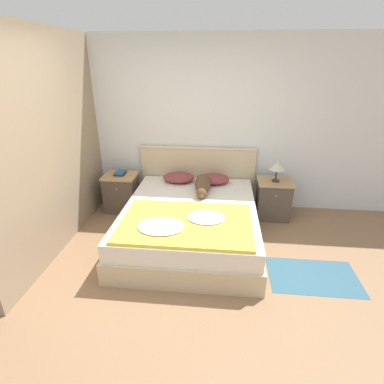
{
  "coord_description": "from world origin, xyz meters",
  "views": [
    {
      "loc": [
        0.47,
        -2.39,
        2.2
      ],
      "look_at": [
        0.1,
        1.21,
        0.59
      ],
      "focal_mm": 28.0,
      "sensor_mm": 36.0,
      "label": 1
    }
  ],
  "objects_px": {
    "book_stack": "(120,173)",
    "table_lamp": "(277,166)",
    "dog": "(203,184)",
    "pillow_left": "(179,177)",
    "pillow_right": "(213,179)",
    "bed": "(190,223)",
    "nightstand_left": "(122,192)",
    "nightstand_right": "(273,199)"
  },
  "relations": [
    {
      "from": "nightstand_left",
      "to": "pillow_left",
      "type": "distance_m",
      "value": 0.94
    },
    {
      "from": "book_stack",
      "to": "nightstand_right",
      "type": "bearing_deg",
      "value": -0.72
    },
    {
      "from": "nightstand_right",
      "to": "dog",
      "type": "distance_m",
      "value": 1.11
    },
    {
      "from": "dog",
      "to": "book_stack",
      "type": "bearing_deg",
      "value": 167.63
    },
    {
      "from": "nightstand_left",
      "to": "table_lamp",
      "type": "distance_m",
      "value": 2.38
    },
    {
      "from": "pillow_left",
      "to": "dog",
      "type": "distance_m",
      "value": 0.5
    },
    {
      "from": "pillow_right",
      "to": "book_stack",
      "type": "height_order",
      "value": "book_stack"
    },
    {
      "from": "pillow_right",
      "to": "dog",
      "type": "bearing_deg",
      "value": -113.74
    },
    {
      "from": "pillow_left",
      "to": "pillow_right",
      "type": "bearing_deg",
      "value": 0.0
    },
    {
      "from": "pillow_right",
      "to": "nightstand_right",
      "type": "bearing_deg",
      "value": -3.93
    },
    {
      "from": "nightstand_left",
      "to": "dog",
      "type": "bearing_deg",
      "value": -11.15
    },
    {
      "from": "pillow_right",
      "to": "book_stack",
      "type": "distance_m",
      "value": 1.43
    },
    {
      "from": "dog",
      "to": "nightstand_right",
      "type": "bearing_deg",
      "value": 13.75
    },
    {
      "from": "pillow_left",
      "to": "bed",
      "type": "bearing_deg",
      "value": -71.81
    },
    {
      "from": "pillow_right",
      "to": "book_stack",
      "type": "bearing_deg",
      "value": -178.7
    },
    {
      "from": "pillow_right",
      "to": "dog",
      "type": "height_order",
      "value": "dog"
    },
    {
      "from": "dog",
      "to": "bed",
      "type": "bearing_deg",
      "value": -104.38
    },
    {
      "from": "book_stack",
      "to": "bed",
      "type": "bearing_deg",
      "value": -33.45
    },
    {
      "from": "nightstand_right",
      "to": "book_stack",
      "type": "xyz_separation_m",
      "value": [
        -2.33,
        0.03,
        0.31
      ]
    },
    {
      "from": "bed",
      "to": "pillow_right",
      "type": "relative_size",
      "value": 4.34
    },
    {
      "from": "pillow_left",
      "to": "pillow_right",
      "type": "relative_size",
      "value": 1.0
    },
    {
      "from": "bed",
      "to": "table_lamp",
      "type": "xyz_separation_m",
      "value": [
        1.16,
        0.72,
        0.57
      ]
    },
    {
      "from": "bed",
      "to": "dog",
      "type": "xyz_separation_m",
      "value": [
        0.12,
        0.49,
        0.35
      ]
    },
    {
      "from": "nightstand_right",
      "to": "dog",
      "type": "relative_size",
      "value": 0.84
    },
    {
      "from": "nightstand_left",
      "to": "book_stack",
      "type": "distance_m",
      "value": 0.31
    },
    {
      "from": "nightstand_left",
      "to": "pillow_right",
      "type": "relative_size",
      "value": 1.23
    },
    {
      "from": "bed",
      "to": "book_stack",
      "type": "bearing_deg",
      "value": 146.55
    },
    {
      "from": "nightstand_right",
      "to": "pillow_right",
      "type": "bearing_deg",
      "value": 176.07
    },
    {
      "from": "book_stack",
      "to": "table_lamp",
      "type": "distance_m",
      "value": 2.34
    },
    {
      "from": "dog",
      "to": "table_lamp",
      "type": "distance_m",
      "value": 1.09
    },
    {
      "from": "bed",
      "to": "pillow_left",
      "type": "bearing_deg",
      "value": 108.19
    },
    {
      "from": "nightstand_right",
      "to": "pillow_right",
      "type": "relative_size",
      "value": 1.23
    },
    {
      "from": "table_lamp",
      "to": "book_stack",
      "type": "bearing_deg",
      "value": 178.72
    },
    {
      "from": "pillow_left",
      "to": "book_stack",
      "type": "relative_size",
      "value": 2.26
    },
    {
      "from": "nightstand_right",
      "to": "bed",
      "type": "bearing_deg",
      "value": -147.49
    },
    {
      "from": "pillow_left",
      "to": "table_lamp",
      "type": "bearing_deg",
      "value": -3.38
    },
    {
      "from": "nightstand_left",
      "to": "pillow_left",
      "type": "height_order",
      "value": "pillow_left"
    },
    {
      "from": "book_stack",
      "to": "table_lamp",
      "type": "bearing_deg",
      "value": -1.28
    },
    {
      "from": "pillow_left",
      "to": "dog",
      "type": "height_order",
      "value": "dog"
    },
    {
      "from": "nightstand_left",
      "to": "pillow_left",
      "type": "xyz_separation_m",
      "value": [
        0.9,
        0.06,
        0.26
      ]
    },
    {
      "from": "nightstand_right",
      "to": "pillow_right",
      "type": "distance_m",
      "value": 0.94
    },
    {
      "from": "pillow_left",
      "to": "pillow_right",
      "type": "distance_m",
      "value": 0.53
    }
  ]
}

